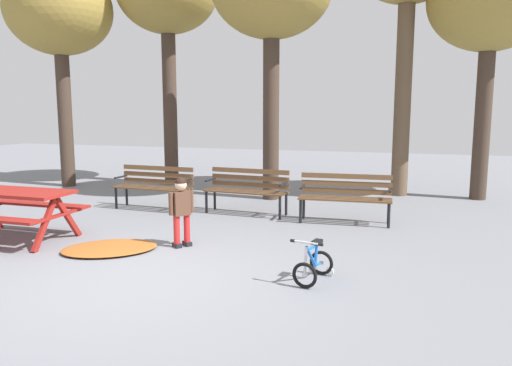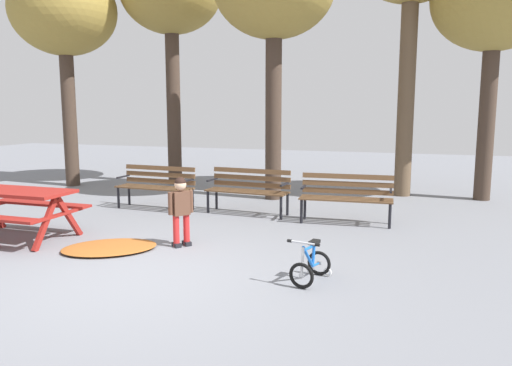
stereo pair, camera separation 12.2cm
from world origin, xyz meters
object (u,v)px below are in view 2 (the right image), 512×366
object	(u,v)px
picnic_table	(15,201)
child_standing	(181,206)
park_bench_left	(249,187)
park_bench_right	(346,194)
kids_bicycle	(311,265)
park_bench_far_left	(157,183)

from	to	relation	value
picnic_table	child_standing	bearing A→B (deg)	9.00
park_bench_left	child_standing	distance (m)	2.48
park_bench_right	kids_bicycle	xyz separation A→B (m)	(0.05, -3.15, -0.31)
kids_bicycle	park_bench_far_left	bearing A→B (deg)	140.10
park_bench_left	park_bench_far_left	bearing A→B (deg)	-175.62
picnic_table	kids_bicycle	bearing A→B (deg)	-5.57
park_bench_left	park_bench_right	bearing A→B (deg)	-6.16
picnic_table	park_bench_right	bearing A→B (deg)	29.80
park_bench_left	park_bench_right	size ratio (longest dim) A/B	1.00
child_standing	picnic_table	bearing A→B (deg)	-171.00
park_bench_right	picnic_table	bearing A→B (deg)	-150.20
park_bench_left	kids_bicycle	bearing A→B (deg)	-60.02
park_bench_far_left	child_standing	world-z (taller)	child_standing
picnic_table	park_bench_far_left	world-z (taller)	park_bench_far_left
picnic_table	park_bench_left	distance (m)	4.03
picnic_table	park_bench_right	distance (m)	5.41
picnic_table	park_bench_right	world-z (taller)	park_bench_right
child_standing	park_bench_left	bearing A→B (deg)	85.80
park_bench_left	child_standing	xyz separation A→B (m)	(-0.18, -2.48, 0.09)
picnic_table	kids_bicycle	size ratio (longest dim) A/B	2.97
park_bench_right	child_standing	world-z (taller)	child_standing
picnic_table	park_bench_left	xyz separation A→B (m)	(2.81, 2.89, -0.08)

